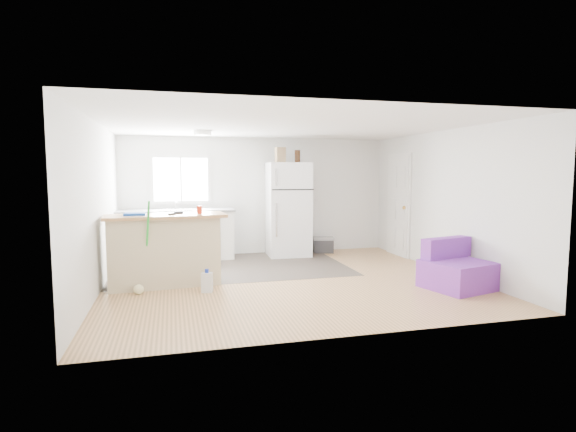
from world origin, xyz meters
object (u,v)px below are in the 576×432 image
at_px(cardboard_box, 280,155).
at_px(bottle_left, 298,156).
at_px(cooler, 323,245).
at_px(bottle_right, 296,156).
at_px(purple_seat, 456,270).
at_px(blue_tray, 135,214).
at_px(mop, 141,277).
at_px(red_cup, 199,210).
at_px(kitchen_cabinets, 177,234).
at_px(refrigerator, 288,209).
at_px(peninsula, 165,250).
at_px(cleaner_jug, 207,282).

bearing_deg(cardboard_box, bottle_left, -1.32).
relative_size(cooler, cardboard_box, 1.60).
bearing_deg(cardboard_box, bottle_right, 7.76).
xyz_separation_m(purple_seat, blue_tray, (-4.53, 1.19, 0.83)).
xyz_separation_m(mop, blue_tray, (-0.08, 0.34, 0.86)).
height_order(mop, bottle_right, bottle_right).
distance_m(cooler, cardboard_box, 2.11).
bearing_deg(red_cup, purple_seat, -18.65).
distance_m(kitchen_cabinets, cooler, 3.02).
relative_size(refrigerator, bottle_right, 7.54).
xyz_separation_m(kitchen_cabinets, mop, (-0.52, -2.37, -0.27)).
xyz_separation_m(peninsula, mop, (-0.32, -0.38, -0.31)).
distance_m(refrigerator, purple_seat, 3.65).
height_order(cooler, purple_seat, purple_seat).
bearing_deg(refrigerator, purple_seat, -58.99).
height_order(blue_tray, bottle_right, bottle_right).
height_order(peninsula, bottle_left, bottle_left).
height_order(cooler, blue_tray, blue_tray).
height_order(refrigerator, cleaner_jug, refrigerator).
bearing_deg(kitchen_cabinets, mop, -103.90).
distance_m(red_cup, cardboard_box, 2.69).
bearing_deg(kitchen_cabinets, blue_tray, -107.96).
xyz_separation_m(red_cup, bottle_left, (2.08, 1.86, 0.88)).
distance_m(red_cup, bottle_left, 2.92).
distance_m(cooler, bottle_right, 1.95).
xyz_separation_m(cooler, cardboard_box, (-0.97, -0.17, 1.87)).
distance_m(cleaner_jug, red_cup, 1.13).
bearing_deg(bottle_left, purple_seat, -63.55).
height_order(cooler, bottle_left, bottle_left).
bearing_deg(mop, refrigerator, 20.60).
xyz_separation_m(kitchen_cabinets, bottle_left, (2.40, -0.14, 1.51)).
bearing_deg(blue_tray, bottle_left, 32.08).
relative_size(refrigerator, bottle_left, 7.54).
bearing_deg(red_cup, peninsula, 178.58).
relative_size(refrigerator, cardboard_box, 6.29).
xyz_separation_m(purple_seat, cleaner_jug, (-3.55, 0.67, -0.11)).
distance_m(red_cup, bottle_right, 2.94).
xyz_separation_m(purple_seat, bottle_right, (-1.56, 3.13, 1.75)).
bearing_deg(blue_tray, refrigerator, 34.87).
relative_size(cooler, blue_tray, 1.60).
height_order(purple_seat, blue_tray, blue_tray).
distance_m(kitchen_cabinets, blue_tray, 2.19).
relative_size(peninsula, cleaner_jug, 5.34).
xyz_separation_m(refrigerator, mop, (-2.73, -2.30, -0.71)).
height_order(red_cup, bottle_left, bottle_left).
xyz_separation_m(peninsula, cardboard_box, (2.23, 1.85, 1.49)).
bearing_deg(cooler, bottle_left, -151.23).
distance_m(cleaner_jug, mop, 0.92).
height_order(mop, blue_tray, mop).
bearing_deg(peninsula, kitchen_cabinets, 80.00).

